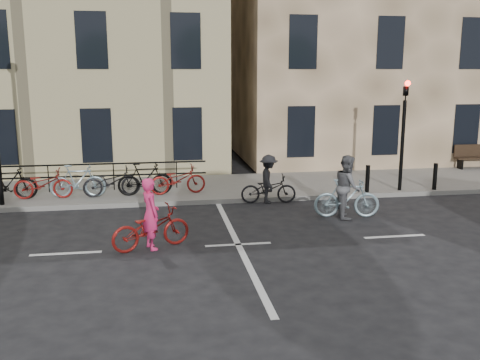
{
  "coord_description": "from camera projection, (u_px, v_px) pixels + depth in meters",
  "views": [
    {
      "loc": [
        -1.91,
        -12.13,
        4.14
      ],
      "look_at": [
        0.42,
        2.34,
        1.1
      ],
      "focal_mm": 40.0,
      "sensor_mm": 36.0,
      "label": 1
    }
  ],
  "objects": [
    {
      "name": "cyclist_grey",
      "position": [
        347.0,
        193.0,
        15.1
      ],
      "size": [
        1.92,
        0.97,
        1.79
      ],
      "rotation": [
        0.0,
        0.0,
        1.4
      ],
      "color": "#809CA8",
      "rests_on": "ground"
    },
    {
      "name": "cyclist_dark",
      "position": [
        269.0,
        184.0,
        16.76
      ],
      "size": [
        1.78,
        1.05,
        1.54
      ],
      "rotation": [
        0.0,
        0.0,
        1.47
      ],
      "color": "black",
      "rests_on": "ground"
    },
    {
      "name": "bollard_east",
      "position": [
        367.0,
        179.0,
        17.63
      ],
      "size": [
        0.14,
        0.14,
        0.9
      ],
      "primitive_type": "cylinder",
      "color": "black",
      "rests_on": "sidewalk"
    },
    {
      "name": "ground",
      "position": [
        238.0,
        245.0,
        12.86
      ],
      "size": [
        120.0,
        120.0,
        0.0
      ],
      "primitive_type": "plane",
      "color": "black",
      "rests_on": "ground"
    },
    {
      "name": "traffic_light",
      "position": [
        404.0,
        122.0,
        17.53
      ],
      "size": [
        0.18,
        0.3,
        3.9
      ],
      "color": "black",
      "rests_on": "sidewalk"
    },
    {
      "name": "parked_bikes",
      "position": [
        78.0,
        182.0,
        16.92
      ],
      "size": [
        8.3,
        1.23,
        1.05
      ],
      "color": "black",
      "rests_on": "sidewalk"
    },
    {
      "name": "sidewalk",
      "position": [
        93.0,
        192.0,
        18.02
      ],
      "size": [
        46.0,
        4.0,
        0.15
      ],
      "primitive_type": "cube",
      "color": "slate",
      "rests_on": "ground"
    },
    {
      "name": "bollard_west",
      "position": [
        435.0,
        176.0,
        18.0
      ],
      "size": [
        0.14,
        0.14,
        0.9
      ],
      "primitive_type": "cylinder",
      "color": "black",
      "rests_on": "sidewalk"
    },
    {
      "name": "building_east",
      "position": [
        381.0,
        26.0,
        25.58
      ],
      "size": [
        14.0,
        10.0,
        12.0
      ],
      "primitive_type": "cube",
      "color": "#866E51",
      "rests_on": "sidewalk"
    },
    {
      "name": "bench",
      "position": [
        473.0,
        155.0,
        21.92
      ],
      "size": [
        1.6,
        0.41,
        0.97
      ],
      "color": "black",
      "rests_on": "sidewalk"
    },
    {
      "name": "cyclist_pink",
      "position": [
        151.0,
        224.0,
        12.48
      ],
      "size": [
        2.01,
        1.3,
        1.69
      ],
      "rotation": [
        0.0,
        0.0,
        1.93
      ],
      "color": "maroon",
      "rests_on": "ground"
    }
  ]
}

